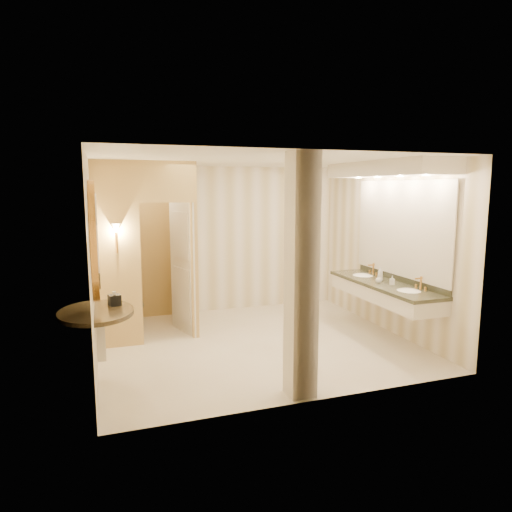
# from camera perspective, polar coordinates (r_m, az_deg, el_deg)

# --- Properties ---
(floor) EXTENTS (4.50, 4.50, 0.00)m
(floor) POSITION_cam_1_polar(r_m,az_deg,el_deg) (7.00, -0.07, -10.77)
(floor) COLOR white
(floor) RESTS_ON ground
(ceiling) EXTENTS (4.50, 4.50, 0.00)m
(ceiling) POSITION_cam_1_polar(r_m,az_deg,el_deg) (6.62, -0.08, 11.87)
(ceiling) COLOR silver
(ceiling) RESTS_ON wall_back
(wall_back) EXTENTS (4.50, 0.02, 2.70)m
(wall_back) POSITION_cam_1_polar(r_m,az_deg,el_deg) (8.58, -4.38, 2.07)
(wall_back) COLOR white
(wall_back) RESTS_ON floor
(wall_front) EXTENTS (4.50, 0.02, 2.70)m
(wall_front) POSITION_cam_1_polar(r_m,az_deg,el_deg) (4.86, 7.56, -3.02)
(wall_front) COLOR white
(wall_front) RESTS_ON floor
(wall_left) EXTENTS (0.02, 4.00, 2.70)m
(wall_left) POSITION_cam_1_polar(r_m,az_deg,el_deg) (6.33, -19.74, -0.74)
(wall_left) COLOR white
(wall_left) RESTS_ON floor
(wall_right) EXTENTS (0.02, 4.00, 2.70)m
(wall_right) POSITION_cam_1_polar(r_m,az_deg,el_deg) (7.70, 16.00, 1.01)
(wall_right) COLOR white
(wall_right) RESTS_ON floor
(toilet_closet) EXTENTS (1.50, 1.55, 2.70)m
(toilet_closet) POSITION_cam_1_polar(r_m,az_deg,el_deg) (7.36, -10.82, 1.13)
(toilet_closet) COLOR #EFCE7D
(toilet_closet) RESTS_ON floor
(wall_sconce) EXTENTS (0.14, 0.14, 0.42)m
(wall_sconce) POSITION_cam_1_polar(r_m,az_deg,el_deg) (6.71, -17.08, 3.18)
(wall_sconce) COLOR #C48C3E
(wall_sconce) RESTS_ON toilet_closet
(vanity) EXTENTS (0.75, 2.42, 2.09)m
(vanity) POSITION_cam_1_polar(r_m,az_deg,el_deg) (7.18, 16.13, 2.71)
(vanity) COLOR beige
(vanity) RESTS_ON floor
(console_shelf) EXTENTS (1.09, 1.09, 1.99)m
(console_shelf) POSITION_cam_1_polar(r_m,az_deg,el_deg) (5.66, -19.44, -1.78)
(console_shelf) COLOR black
(console_shelf) RESTS_ON floor
(pillar) EXTENTS (0.30, 0.30, 2.70)m
(pillar) POSITION_cam_1_polar(r_m,az_deg,el_deg) (5.00, 5.70, -2.65)
(pillar) COLOR beige
(pillar) RESTS_ON floor
(tissue_box) EXTENTS (0.16, 0.16, 0.13)m
(tissue_box) POSITION_cam_1_polar(r_m,az_deg,el_deg) (5.92, -17.26, -5.28)
(tissue_box) COLOR black
(tissue_box) RESTS_ON console_shelf
(toilet) EXTENTS (0.52, 0.74, 0.69)m
(toilet) POSITION_cam_1_polar(r_m,az_deg,el_deg) (7.91, -15.20, -6.18)
(toilet) COLOR white
(toilet) RESTS_ON floor
(soap_bottle_a) EXTENTS (0.08, 0.08, 0.14)m
(soap_bottle_a) POSITION_cam_1_polar(r_m,az_deg,el_deg) (7.13, 16.65, -2.92)
(soap_bottle_a) COLOR beige
(soap_bottle_a) RESTS_ON vanity
(soap_bottle_b) EXTENTS (0.12, 0.12, 0.12)m
(soap_bottle_b) POSITION_cam_1_polar(r_m,az_deg,el_deg) (7.21, 15.09, -2.81)
(soap_bottle_b) COLOR silver
(soap_bottle_b) RESTS_ON vanity
(soap_bottle_c) EXTENTS (0.09, 0.09, 0.22)m
(soap_bottle_c) POSITION_cam_1_polar(r_m,az_deg,el_deg) (7.37, 15.27, -2.15)
(soap_bottle_c) COLOR #C6B28C
(soap_bottle_c) RESTS_ON vanity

